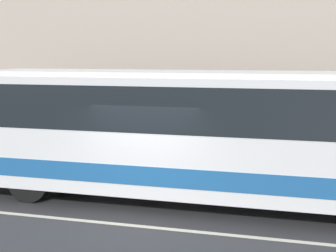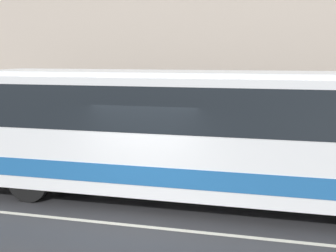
% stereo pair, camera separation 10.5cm
% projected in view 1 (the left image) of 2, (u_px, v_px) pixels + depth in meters
% --- Properties ---
extents(ground_plane, '(60.00, 60.00, 0.00)m').
position_uv_depth(ground_plane, '(134.00, 226.00, 10.02)').
color(ground_plane, '#2D2D30').
extents(sidewalk, '(60.00, 3.12, 0.16)m').
position_uv_depth(sidewalk, '(189.00, 164.00, 15.32)').
color(sidewalk, gray).
rests_on(sidewalk, ground_plane).
extents(lane_stripe, '(54.00, 0.14, 0.01)m').
position_uv_depth(lane_stripe, '(134.00, 226.00, 10.02)').
color(lane_stripe, beige).
rests_on(lane_stripe, ground_plane).
extents(transit_bus, '(12.10, 2.62, 3.24)m').
position_uv_depth(transit_bus, '(183.00, 128.00, 11.57)').
color(transit_bus, white).
rests_on(transit_bus, ground_plane).
extents(pedestrian_waiting, '(0.36, 0.36, 1.57)m').
position_uv_depth(pedestrian_waiting, '(219.00, 142.00, 14.86)').
color(pedestrian_waiting, navy).
rests_on(pedestrian_waiting, sidewalk).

